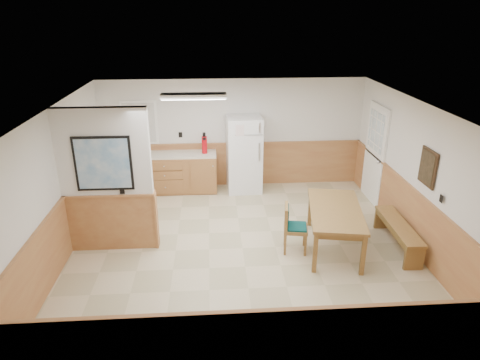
{
  "coord_description": "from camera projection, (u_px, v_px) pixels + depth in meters",
  "views": [
    {
      "loc": [
        -0.5,
        -6.53,
        3.92
      ],
      "look_at": [
        -0.02,
        0.4,
        1.14
      ],
      "focal_mm": 32.0,
      "sensor_mm": 36.0,
      "label": 1
    }
  ],
  "objects": [
    {
      "name": "ground",
      "position": [
        242.0,
        248.0,
        7.53
      ],
      "size": [
        6.0,
        6.0,
        0.0
      ],
      "primitive_type": "plane",
      "color": "beige",
      "rests_on": "ground"
    },
    {
      "name": "ceiling",
      "position": [
        243.0,
        108.0,
        6.6
      ],
      "size": [
        6.0,
        6.0,
        0.02
      ],
      "primitive_type": "cube",
      "color": "white",
      "rests_on": "back_wall"
    },
    {
      "name": "back_wall",
      "position": [
        233.0,
        134.0,
        9.84
      ],
      "size": [
        6.0,
        0.02,
        2.5
      ],
      "primitive_type": "cube",
      "color": "white",
      "rests_on": "ground"
    },
    {
      "name": "right_wall",
      "position": [
        418.0,
        178.0,
        7.26
      ],
      "size": [
        0.02,
        6.0,
        2.5
      ],
      "primitive_type": "cube",
      "color": "white",
      "rests_on": "ground"
    },
    {
      "name": "left_wall",
      "position": [
        57.0,
        187.0,
        6.87
      ],
      "size": [
        0.02,
        6.0,
        2.5
      ],
      "primitive_type": "cube",
      "color": "white",
      "rests_on": "ground"
    },
    {
      "name": "wainscot_back",
      "position": [
        233.0,
        165.0,
        10.11
      ],
      "size": [
        6.0,
        0.04,
        1.0
      ],
      "primitive_type": "cube",
      "color": "#B28047",
      "rests_on": "ground"
    },
    {
      "name": "wainscot_right",
      "position": [
        411.0,
        217.0,
        7.54
      ],
      "size": [
        0.04,
        6.0,
        1.0
      ],
      "primitive_type": "cube",
      "color": "#B28047",
      "rests_on": "ground"
    },
    {
      "name": "wainscot_left",
      "position": [
        65.0,
        229.0,
        7.15
      ],
      "size": [
        0.04,
        6.0,
        1.0
      ],
      "primitive_type": "cube",
      "color": "#B28047",
      "rests_on": "ground"
    },
    {
      "name": "partition_wall",
      "position": [
        107.0,
        183.0,
        7.11
      ],
      "size": [
        1.5,
        0.2,
        2.5
      ],
      "color": "white",
      "rests_on": "ground"
    },
    {
      "name": "kitchen_counter",
      "position": [
        181.0,
        172.0,
        9.77
      ],
      "size": [
        2.2,
        0.61,
        1.0
      ],
      "color": "#996636",
      "rests_on": "ground"
    },
    {
      "name": "exterior_door",
      "position": [
        375.0,
        154.0,
        9.09
      ],
      "size": [
        0.07,
        1.02,
        2.15
      ],
      "color": "white",
      "rests_on": "ground"
    },
    {
      "name": "kitchen_window",
      "position": [
        139.0,
        123.0,
        9.58
      ],
      "size": [
        0.8,
        0.04,
        1.0
      ],
      "color": "white",
      "rests_on": "back_wall"
    },
    {
      "name": "wall_painting",
      "position": [
        428.0,
        167.0,
        6.87
      ],
      "size": [
        0.04,
        0.5,
        0.6
      ],
      "color": "#362515",
      "rests_on": "right_wall"
    },
    {
      "name": "fluorescent_fixture",
      "position": [
        194.0,
        96.0,
        7.77
      ],
      "size": [
        1.2,
        0.3,
        0.09
      ],
      "color": "white",
      "rests_on": "ceiling"
    },
    {
      "name": "refrigerator",
      "position": [
        244.0,
        154.0,
        9.66
      ],
      "size": [
        0.79,
        0.74,
        1.73
      ],
      "rotation": [
        0.0,
        0.0,
        0.04
      ],
      "color": "white",
      "rests_on": "ground"
    },
    {
      "name": "dining_table",
      "position": [
        335.0,
        214.0,
        7.32
      ],
      "size": [
        1.15,
        1.85,
        0.75
      ],
      "rotation": [
        0.0,
        0.0,
        -0.17
      ],
      "color": "#A06E3A",
      "rests_on": "ground"
    },
    {
      "name": "dining_bench",
      "position": [
        398.0,
        230.0,
        7.45
      ],
      "size": [
        0.38,
        1.53,
        0.45
      ],
      "rotation": [
        0.0,
        0.0,
        -0.03
      ],
      "color": "#A06E3A",
      "rests_on": "ground"
    },
    {
      "name": "dining_chair",
      "position": [
        291.0,
        225.0,
        7.3
      ],
      "size": [
        0.61,
        0.46,
        0.85
      ],
      "rotation": [
        0.0,
        0.0,
        -0.16
      ],
      "color": "#A06E3A",
      "rests_on": "ground"
    },
    {
      "name": "fire_extinguisher",
      "position": [
        204.0,
        144.0,
        9.55
      ],
      "size": [
        0.12,
        0.12,
        0.48
      ],
      "rotation": [
        0.0,
        0.0,
        -0.04
      ],
      "color": "red",
      "rests_on": "kitchen_counter"
    },
    {
      "name": "soap_bottle",
      "position": [
        135.0,
        150.0,
        9.49
      ],
      "size": [
        0.08,
        0.08,
        0.22
      ],
      "primitive_type": "cylinder",
      "rotation": [
        0.0,
        0.0,
        0.11
      ],
      "color": "#1A902F",
      "rests_on": "kitchen_counter"
    }
  ]
}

